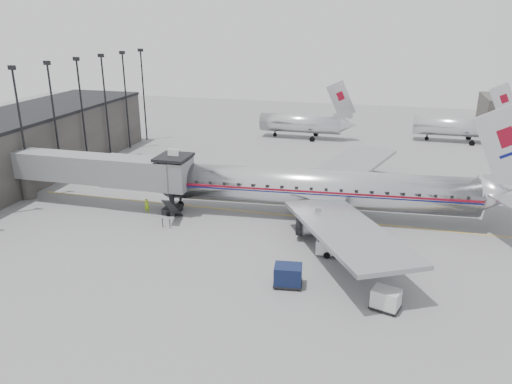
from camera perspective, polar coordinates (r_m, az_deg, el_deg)
ground at (r=49.23m, az=-1.26°, el=-4.91°), size 160.00×160.00×0.00m
terminal at (r=72.41m, az=-25.77°, el=4.52°), size 12.00×46.00×8.00m
apron_line at (r=53.94m, az=3.57°, el=-2.68°), size 60.00×0.15×0.01m
jet_bridge at (r=57.39m, az=-16.46°, el=2.33°), size 21.00×6.20×7.10m
floodlight_masts at (r=69.89m, az=-20.61°, el=8.41°), size 0.90×42.25×15.25m
distant_aircraft_near at (r=88.02m, az=5.22°, el=7.90°), size 16.39×3.20×10.26m
distant_aircraft_mid at (r=91.52m, az=22.04°, el=7.01°), size 16.39×3.20×10.26m
airliner at (r=52.71m, az=7.81°, el=0.37°), size 40.52×37.44×12.81m
service_van at (r=45.39m, az=9.99°, el=-5.82°), size 4.80×2.13×2.21m
baggage_cart_navy at (r=40.12m, az=3.68°, el=-9.46°), size 2.46×1.99×1.78m
baggage_cart_white at (r=38.39m, az=14.62°, el=-11.73°), size 2.40×2.08×1.60m
ramp_worker at (r=55.71m, az=-12.35°, el=-1.53°), size 0.66×0.54×1.55m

